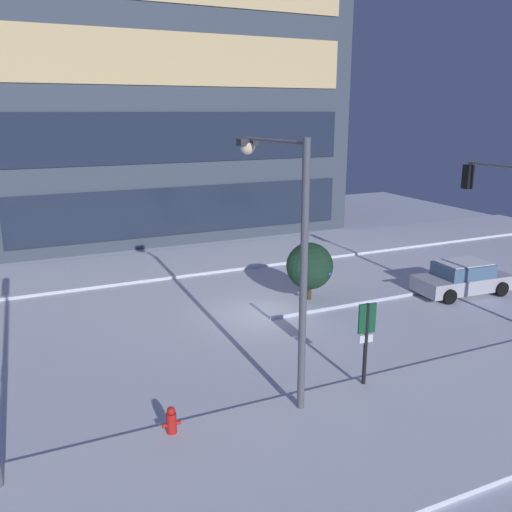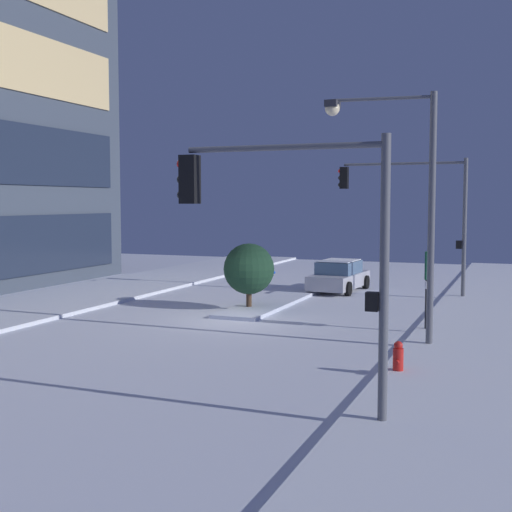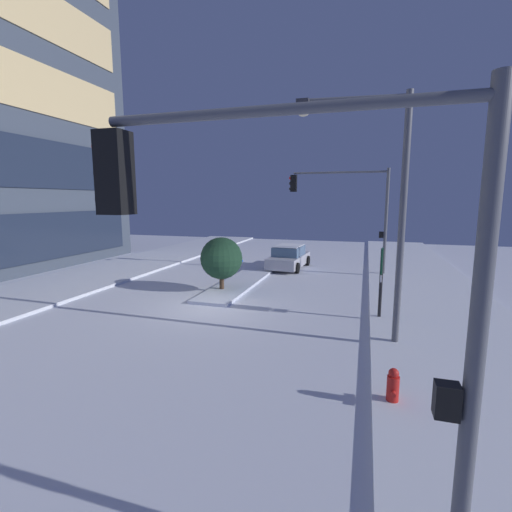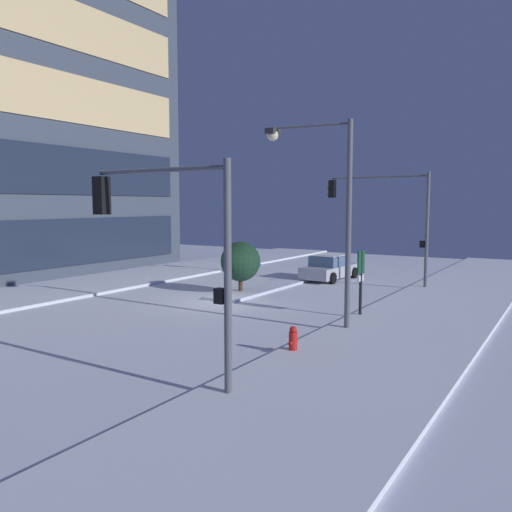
% 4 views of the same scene
% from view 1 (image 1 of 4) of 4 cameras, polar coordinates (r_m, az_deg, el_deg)
% --- Properties ---
extents(ground, '(52.00, 52.00, 0.00)m').
position_cam_1_polar(ground, '(21.95, 0.62, -6.33)').
color(ground, silver).
extents(curb_strip_near, '(52.00, 5.20, 0.14)m').
position_cam_1_polar(curb_strip_near, '(15.22, 15.62, -17.04)').
color(curb_strip_near, silver).
rests_on(curb_strip_near, ground).
extents(curb_strip_far, '(52.00, 5.20, 0.14)m').
position_cam_1_polar(curb_strip_far, '(29.78, -6.65, -0.47)').
color(curb_strip_far, silver).
rests_on(curb_strip_far, ground).
extents(median_strip, '(9.00, 1.80, 0.14)m').
position_cam_1_polar(median_strip, '(24.32, 10.20, -4.22)').
color(median_strip, silver).
rests_on(median_strip, ground).
extents(car_near, '(4.54, 2.28, 1.49)m').
position_cam_1_polar(car_near, '(26.02, 21.03, -2.24)').
color(car_near, '#B7B7C1').
rests_on(car_near, ground).
extents(street_lamp_arched, '(0.67, 3.22, 7.42)m').
position_cam_1_polar(street_lamp_arched, '(14.36, 3.08, 2.41)').
color(street_lamp_arched, '#565960').
rests_on(street_lamp_arched, ground).
extents(fire_hydrant, '(0.48, 0.26, 0.87)m').
position_cam_1_polar(fire_hydrant, '(14.36, -8.96, -17.07)').
color(fire_hydrant, red).
rests_on(fire_hydrant, ground).
extents(parking_info_sign, '(0.55, 0.12, 2.68)m').
position_cam_1_polar(parking_info_sign, '(16.18, 11.61, -8.17)').
color(parking_info_sign, black).
rests_on(parking_info_sign, ground).
extents(decorated_tree_median, '(2.02, 2.01, 2.64)m').
position_cam_1_polar(decorated_tree_median, '(23.02, 5.71, -1.07)').
color(decorated_tree_median, '#473323').
rests_on(decorated_tree_median, ground).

